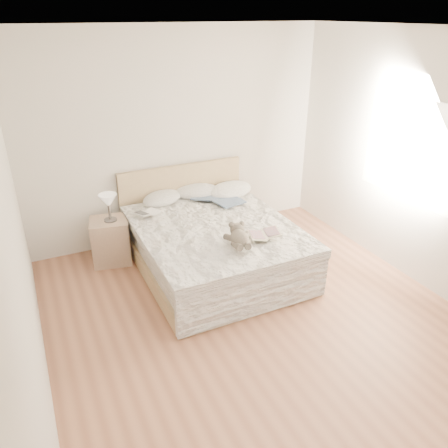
# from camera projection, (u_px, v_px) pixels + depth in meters

# --- Properties ---
(floor) EXTENTS (4.00, 4.50, 0.00)m
(floor) POSITION_uv_depth(u_px,v_px,m) (261.00, 322.00, 4.38)
(floor) COLOR brown
(floor) RESTS_ON ground
(ceiling) EXTENTS (4.00, 4.50, 0.00)m
(ceiling) POSITION_uv_depth(u_px,v_px,m) (275.00, 28.00, 3.20)
(ceiling) COLOR white
(ceiling) RESTS_ON ground
(wall_back) EXTENTS (4.00, 0.02, 2.70)m
(wall_back) POSITION_uv_depth(u_px,v_px,m) (178.00, 138.00, 5.61)
(wall_back) COLOR silver
(wall_back) RESTS_ON ground
(wall_left) EXTENTS (0.02, 4.50, 2.70)m
(wall_left) POSITION_uv_depth(u_px,v_px,m) (17.00, 246.00, 3.01)
(wall_left) COLOR silver
(wall_left) RESTS_ON ground
(wall_right) EXTENTS (0.02, 4.50, 2.70)m
(wall_right) POSITION_uv_depth(u_px,v_px,m) (432.00, 167.00, 4.56)
(wall_right) COLOR silver
(wall_right) RESTS_ON ground
(window) EXTENTS (0.02, 1.30, 1.10)m
(window) POSITION_uv_depth(u_px,v_px,m) (411.00, 150.00, 4.75)
(window) COLOR white
(window) RESTS_ON wall_right
(bed) EXTENTS (1.72, 2.14, 1.00)m
(bed) POSITION_uv_depth(u_px,v_px,m) (212.00, 244.00, 5.21)
(bed) COLOR tan
(bed) RESTS_ON floor
(nightstand) EXTENTS (0.52, 0.48, 0.56)m
(nightstand) POSITION_uv_depth(u_px,v_px,m) (111.00, 241.00, 5.35)
(nightstand) COLOR #9E8369
(nightstand) RESTS_ON floor
(table_lamp) EXTENTS (0.25, 0.25, 0.33)m
(table_lamp) POSITION_uv_depth(u_px,v_px,m) (108.00, 202.00, 5.11)
(table_lamp) COLOR #46413D
(table_lamp) RESTS_ON nightstand
(pillow_left) EXTENTS (0.67, 0.60, 0.17)m
(pillow_left) POSITION_uv_depth(u_px,v_px,m) (162.00, 198.00, 5.63)
(pillow_left) COLOR silver
(pillow_left) RESTS_ON bed
(pillow_middle) EXTENTS (0.68, 0.54, 0.18)m
(pillow_middle) POSITION_uv_depth(u_px,v_px,m) (197.00, 191.00, 5.85)
(pillow_middle) COLOR silver
(pillow_middle) RESTS_ON bed
(pillow_right) EXTENTS (0.75, 0.63, 0.19)m
(pillow_right) POSITION_uv_depth(u_px,v_px,m) (230.00, 190.00, 5.89)
(pillow_right) COLOR white
(pillow_right) RESTS_ON bed
(blouse) EXTENTS (0.62, 0.65, 0.02)m
(blouse) POSITION_uv_depth(u_px,v_px,m) (225.00, 199.00, 5.63)
(blouse) COLOR #405470
(blouse) RESTS_ON bed
(photo_book) EXTENTS (0.34, 0.30, 0.02)m
(photo_book) POSITION_uv_depth(u_px,v_px,m) (147.00, 213.00, 5.24)
(photo_book) COLOR white
(photo_book) RESTS_ON bed
(childrens_book) EXTENTS (0.42, 0.33, 0.02)m
(childrens_book) POSITION_uv_depth(u_px,v_px,m) (264.00, 234.00, 4.74)
(childrens_book) COLOR beige
(childrens_book) RESTS_ON bed
(teddy_bear) EXTENTS (0.32, 0.40, 0.19)m
(teddy_bear) POSITION_uv_depth(u_px,v_px,m) (239.00, 244.00, 4.50)
(teddy_bear) COLOR #60574A
(teddy_bear) RESTS_ON bed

